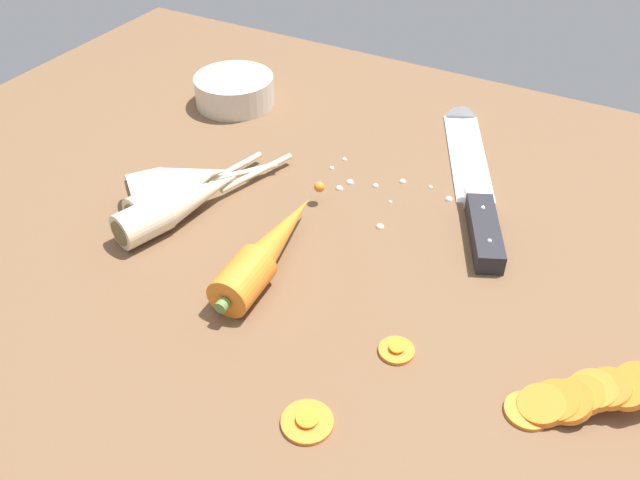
{
  "coord_description": "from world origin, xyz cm",
  "views": [
    {
      "loc": [
        25.49,
        -48.39,
        44.69
      ],
      "look_at": [
        0.0,
        -2.0,
        1.5
      ],
      "focal_mm": 37.5,
      "sensor_mm": 36.0,
      "label": 1
    }
  ],
  "objects": [
    {
      "name": "ground_plane",
      "position": [
        0.0,
        0.0,
        -2.0
      ],
      "size": [
        120.0,
        90.0,
        4.0
      ],
      "primitive_type": "cube",
      "color": "brown"
    },
    {
      "name": "chefs_knife",
      "position": [
        9.12,
        19.02,
        0.65
      ],
      "size": [
        17.59,
        32.93,
        4.18
      ],
      "color": "silver",
      "rests_on": "ground_plane"
    },
    {
      "name": "whole_carrot",
      "position": [
        -3.45,
        -6.5,
        2.1
      ],
      "size": [
        5.24,
        21.73,
        4.2
      ],
      "color": "orange",
      "rests_on": "ground_plane"
    },
    {
      "name": "parsnip_front",
      "position": [
        -18.84,
        -0.97,
        1.98
      ],
      "size": [
        12.47,
        15.31,
        4.0
      ],
      "color": "beige",
      "rests_on": "ground_plane"
    },
    {
      "name": "parsnip_mid_left",
      "position": [
        -17.6,
        -2.72,
        1.98
      ],
      "size": [
        6.58,
        18.51,
        4.0
      ],
      "color": "beige",
      "rests_on": "ground_plane"
    },
    {
      "name": "parsnip_mid_right",
      "position": [
        -15.96,
        -4.25,
        1.98
      ],
      "size": [
        9.2,
        23.15,
        4.0
      ],
      "color": "beige",
      "rests_on": "ground_plane"
    },
    {
      "name": "carrot_slice_stack",
      "position": [
        27.71,
        -9.08,
        1.31
      ],
      "size": [
        10.94,
        8.86,
        4.28
      ],
      "color": "orange",
      "rests_on": "ground_plane"
    },
    {
      "name": "carrot_slice_stray_near",
      "position": [
        12.49,
        -10.8,
        0.36
      ],
      "size": [
        3.19,
        3.19,
        0.7
      ],
      "color": "orange",
      "rests_on": "ground_plane"
    },
    {
      "name": "carrot_slice_stray_mid",
      "position": [
        9.3,
        -21.03,
        0.36
      ],
      "size": [
        4.22,
        4.22,
        0.7
      ],
      "color": "orange",
      "rests_on": "ground_plane"
    },
    {
      "name": "prep_bowl",
      "position": [
        -26.13,
        20.73,
        2.15
      ],
      "size": [
        11.0,
        11.0,
        4.0
      ],
      "color": "beige",
      "rests_on": "ground_plane"
    },
    {
      "name": "mince_crumbs",
      "position": [
        0.98,
        10.59,
        0.4
      ],
      "size": [
        15.54,
        10.97,
        0.89
      ],
      "color": "silver",
      "rests_on": "ground_plane"
    }
  ]
}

